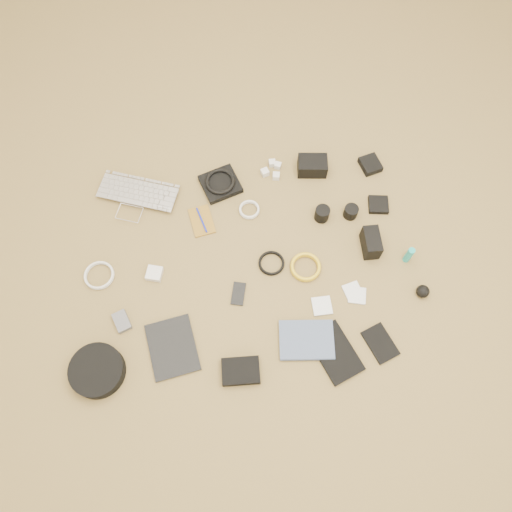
{
  "coord_description": "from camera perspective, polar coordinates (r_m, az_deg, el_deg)",
  "views": [
    {
      "loc": [
        -0.06,
        -0.81,
        1.98
      ],
      "look_at": [
        0.02,
        0.04,
        0.02
      ],
      "focal_mm": 35.0,
      "sensor_mm": 36.0,
      "label": 1
    }
  ],
  "objects": [
    {
      "name": "headphone_case",
      "position": [
        2.08,
        -17.69,
        -12.38
      ],
      "size": [
        0.23,
        0.23,
        0.06
      ],
      "primitive_type": "cylinder",
      "rotation": [
        0.0,
        0.0,
        -0.11
      ],
      "color": "black",
      "rests_on": "ground"
    },
    {
      "name": "flash",
      "position": [
        2.19,
        13.01,
        1.5
      ],
      "size": [
        0.07,
        0.12,
        0.09
      ],
      "primitive_type": "cube",
      "rotation": [
        0.0,
        0.0,
        0.01
      ],
      "color": "black",
      "rests_on": "ground"
    },
    {
      "name": "charger_a",
      "position": [
        2.34,
        1.02,
        9.54
      ],
      "size": [
        0.04,
        0.04,
        0.03
      ],
      "primitive_type": "cube",
      "rotation": [
        0.0,
        0.0,
        0.34
      ],
      "color": "silver",
      "rests_on": "ground"
    },
    {
      "name": "air_blower",
      "position": [
        2.18,
        18.52,
        -3.85
      ],
      "size": [
        0.06,
        0.06,
        0.05
      ],
      "primitive_type": "sphere",
      "rotation": [
        0.0,
        0.0,
        -0.11
      ],
      "color": "black",
      "rests_on": "ground"
    },
    {
      "name": "cable_white_b",
      "position": [
        2.22,
        -17.45,
        -2.17
      ],
      "size": [
        0.13,
        0.13,
        0.01
      ],
      "primitive_type": "torus",
      "rotation": [
        0.0,
        0.0,
        -0.03
      ],
      "color": "silver",
      "rests_on": "ground"
    },
    {
      "name": "lens_pouch",
      "position": [
        2.42,
        12.93,
        10.15
      ],
      "size": [
        0.11,
        0.11,
        0.03
      ],
      "primitive_type": "cube",
      "rotation": [
        0.0,
        0.0,
        0.28
      ],
      "color": "black",
      "rests_on": "ground"
    },
    {
      "name": "cable_black",
      "position": [
        2.14,
        1.77,
        -0.87
      ],
      "size": [
        0.14,
        0.14,
        0.01
      ],
      "primitive_type": "torus",
      "rotation": [
        0.0,
        0.0,
        -0.34
      ],
      "color": "black",
      "rests_on": "ground"
    },
    {
      "name": "charger_b",
      "position": [
        2.37,
        2.5,
        10.29
      ],
      "size": [
        0.04,
        0.04,
        0.03
      ],
      "primitive_type": "cube",
      "rotation": [
        0.0,
        0.0,
        -0.38
      ],
      "color": "silver",
      "rests_on": "ground"
    },
    {
      "name": "lens_b",
      "position": [
        2.26,
        10.78,
        4.99
      ],
      "size": [
        0.06,
        0.06,
        0.06
      ],
      "primitive_type": "cylinder",
      "rotation": [
        0.0,
        0.0,
        -0.0
      ],
      "color": "black",
      "rests_on": "ground"
    },
    {
      "name": "cable_yellow",
      "position": [
        2.14,
        5.66,
        -1.34
      ],
      "size": [
        0.14,
        0.14,
        0.01
      ],
      "primitive_type": "torus",
      "rotation": [
        0.0,
        0.0,
        -0.06
      ],
      "color": "gold",
      "rests_on": "ground"
    },
    {
      "name": "headphone_pouch",
      "position": [
        2.32,
        -4.08,
        8.2
      ],
      "size": [
        0.21,
        0.2,
        0.03
      ],
      "primitive_type": "cube",
      "rotation": [
        0.0,
        0.0,
        0.34
      ],
      "color": "black",
      "rests_on": "ground"
    },
    {
      "name": "paperback",
      "position": [
        2.02,
        5.91,
        -11.78
      ],
      "size": [
        0.23,
        0.18,
        0.02
      ],
      "primitive_type": "imported",
      "rotation": [
        0.0,
        0.0,
        1.49
      ],
      "color": "#455575",
      "rests_on": "ground"
    },
    {
      "name": "charger_d",
      "position": [
        2.34,
        2.32,
        9.12
      ],
      "size": [
        0.04,
        0.04,
        0.03
      ],
      "primitive_type": "cube",
      "rotation": [
        0.0,
        0.0,
        -0.18
      ],
      "color": "silver",
      "rests_on": "ground"
    },
    {
      "name": "power_brick",
      "position": [
        2.16,
        -11.53,
        -1.97
      ],
      "size": [
        0.08,
        0.08,
        0.03
      ],
      "primitive_type": "cube",
      "rotation": [
        0.0,
        0.0,
        -0.26
      ],
      "color": "silver",
      "rests_on": "ground"
    },
    {
      "name": "notebook_olive",
      "position": [
        2.24,
        -6.21,
        4.02
      ],
      "size": [
        0.12,
        0.16,
        0.01
      ],
      "primitive_type": "cube",
      "rotation": [
        0.0,
        0.0,
        0.21
      ],
      "color": "olive",
      "rests_on": "ground"
    },
    {
      "name": "room_shell",
      "position": [
        1.09,
        -0.72,
        24.53
      ],
      "size": [
        4.04,
        4.04,
        2.58
      ],
      "color": "olive",
      "rests_on": "ground"
    },
    {
      "name": "phone",
      "position": [
        2.09,
        -2.03,
        -4.33
      ],
      "size": [
        0.07,
        0.11,
        0.01
      ],
      "primitive_type": "cube",
      "rotation": [
        0.0,
        0.0,
        -0.22
      ],
      "color": "black",
      "rests_on": "ground"
    },
    {
      "name": "card_reader",
      "position": [
        2.33,
        13.81,
        5.71
      ],
      "size": [
        0.1,
        0.1,
        0.02
      ],
      "primitive_type": "cube",
      "rotation": [
        0.0,
        0.0,
        -0.12
      ],
      "color": "black",
      "rests_on": "ground"
    },
    {
      "name": "notebook_black_a",
      "position": [
        2.04,
        9.02,
        -10.81
      ],
      "size": [
        0.22,
        0.27,
        0.02
      ],
      "primitive_type": "cube",
      "rotation": [
        0.0,
        0.0,
        0.4
      ],
      "color": "black",
      "rests_on": "ground"
    },
    {
      "name": "tablet",
      "position": [
        2.06,
        -9.53,
        -10.25
      ],
      "size": [
        0.23,
        0.27,
        0.01
      ],
      "primitive_type": "cube",
      "rotation": [
        0.0,
        0.0,
        0.19
      ],
      "color": "black",
      "rests_on": "ground"
    },
    {
      "name": "filter_case_left",
      "position": [
        2.09,
        7.54,
        -5.68
      ],
      "size": [
        0.08,
        0.08,
        0.01
      ],
      "primitive_type": "cube",
      "rotation": [
        0.0,
        0.0,
        0.04
      ],
      "color": "silver",
      "rests_on": "ground"
    },
    {
      "name": "drive_case",
      "position": [
        2.0,
        -1.75,
        -13.01
      ],
      "size": [
        0.15,
        0.11,
        0.04
      ],
      "primitive_type": "cube",
      "rotation": [
        0.0,
        0.0,
        -0.01
      ],
      "color": "black",
      "rests_on": "ground"
    },
    {
      "name": "pen_blue",
      "position": [
        2.23,
        -6.23,
        4.11
      ],
      "size": [
        0.05,
        0.13,
        0.01
      ],
      "primitive_type": "cylinder",
      "rotation": [
        1.57,
        0.0,
        0.31
      ],
      "color": "#1521AE",
      "rests_on": "notebook_olive"
    },
    {
      "name": "battery_charger",
      "position": [
        2.12,
        -15.08,
        -7.23
      ],
      "size": [
        0.08,
        0.1,
        0.02
      ],
      "primitive_type": "cube",
      "rotation": [
        0.0,
        0.0,
        0.39
      ],
      "color": "#57575C",
      "rests_on": "ground"
    },
    {
      "name": "cable_white_a",
      "position": [
        2.25,
        -0.77,
        5.25
      ],
      "size": [
        0.1,
        0.1,
        0.01
      ],
      "primitive_type": "torus",
      "rotation": [
        0.0,
        0.0,
        -0.06
      ],
      "color": "silver",
      "rests_on": "ground"
    },
    {
      "name": "lens_a",
      "position": [
        2.23,
        7.56,
        4.81
      ],
      "size": [
        0.07,
        0.07,
        0.07
      ],
      "primitive_type": "cylinder",
      "rotation": [
        0.0,
        0.0,
        -0.11
      ],
      "color": "black",
      "rests_on": "ground"
    },
    {
      "name": "laptop",
      "position": [
        2.33,
        -13.7,
        6.03
      ],
      "size": [
        0.42,
        0.35,
        0.03
      ],
      "primitive_type": "imported",
      "rotation": [
        0.0,
        0.0,
        -0.33
      ],
      "color": "silver",
      "rests_on": "ground"
    },
    {
      "name": "headphones",
      "position": [
        2.3,
        -4.12,
        8.5
      ],
      "size": [
        0.17,
        0.17,
        0.02
      ],
      "primitive_type": "torus",
      "rotation": [
        0.0,
        0.0,
        -0.29
      ],
      "color": "black",
      "rests_on": "headphone_pouch"
    },
    {
      "name": "notebook_black_b",
      "position": [
        2.09,
        14.01,
        -9.65
      ],
      "size": [
        0.14,
        0.17,
        0.01
      ],
      "primitive_type": "cube",
      "rotation": [
        0.0,
        0.0,
        0.39
      ],
      "color": "black",
      "rests_on": "ground"
    },
    {
      "name": "filter_case_right",
      "position": [
        2.13,
        11.46,
        -4.44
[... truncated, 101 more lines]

